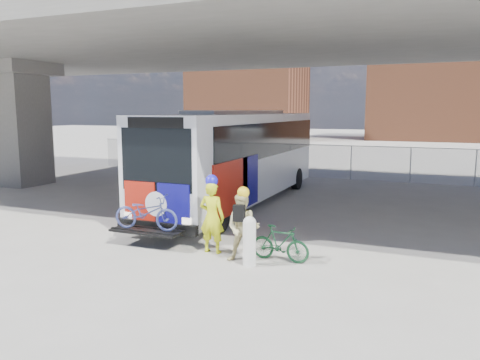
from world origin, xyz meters
The scene contains 9 objects.
ground centered at (0.00, 0.00, 0.00)m, with size 160.00×160.00×0.00m, color #9E9991.
bus centered at (-2.00, 3.70, 2.11)m, with size 2.67×12.97×3.69m.
overpass centered at (0.00, 4.00, 6.54)m, with size 40.00×16.00×7.95m.
chainlink_fence centered at (0.00, 12.00, 1.42)m, with size 30.00×0.06×30.00m.
brick_buildings centered at (1.23, 48.23, 5.42)m, with size 54.00×22.00×12.00m.
bollard centered at (1.14, -3.23, 0.65)m, with size 0.32×0.32×1.21m.
cyclist_hivis centered at (-0.15, -2.62, 0.99)m, with size 0.69×0.45×2.06m.
cyclist_tan centered at (0.90, -3.03, 0.89)m, with size 0.93×0.78×1.88m.
bike_parked centered at (1.71, -2.62, 0.45)m, with size 0.42×1.49×0.90m, color #144023.
Camera 1 is at (5.09, -13.27, 3.68)m, focal length 35.00 mm.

